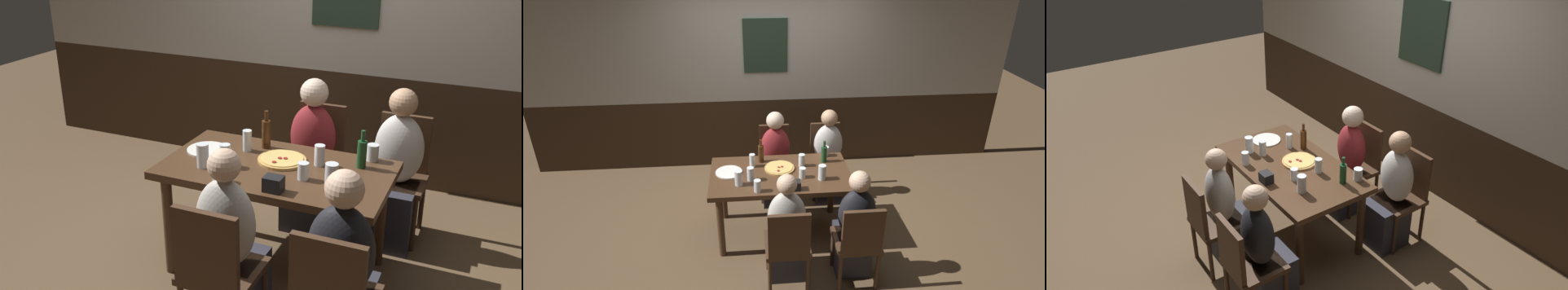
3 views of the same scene
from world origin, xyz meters
The scene contains 23 objects.
ground_plane centered at (0.00, 0.00, 0.00)m, with size 12.00×12.00×0.00m, color brown.
wall_back centered at (0.00, 1.65, 1.30)m, with size 6.40×0.13×2.60m.
dining_table centered at (0.00, 0.00, 0.64)m, with size 1.43×0.80×0.74m.
chair_mid_far centered at (0.00, 0.82, 0.50)m, with size 0.40×0.40×0.88m.
chair_mid_near centered at (0.00, -0.82, 0.50)m, with size 0.40×0.40×0.88m.
chair_right_far centered at (0.63, 0.82, 0.50)m, with size 0.40×0.40×0.88m.
person_mid_far centered at (0.00, 0.66, 0.48)m, with size 0.34×0.37×1.13m.
person_right_near centered at (0.63, -0.65, 0.47)m, with size 0.34×0.37×1.13m.
person_mid_near centered at (0.00, -0.65, 0.47)m, with size 0.34×0.37×1.13m.
person_right_far centered at (0.63, 0.66, 0.48)m, with size 0.34×0.37×1.13m.
pizza centered at (0.00, 0.09, 0.75)m, with size 0.31×0.31×0.03m.
highball_clear centered at (-0.30, -0.11, 0.80)m, with size 0.07×0.07×0.14m.
pint_glass_stout centered at (0.24, 0.13, 0.80)m, with size 0.07×0.07×0.13m.
tumbler_short centered at (0.21, -0.10, 0.79)m, with size 0.07×0.07×0.11m.
tumbler_water centered at (0.53, 0.34, 0.79)m, with size 0.08×0.08×0.11m.
pint_glass_amber centered at (-0.24, -0.32, 0.80)m, with size 0.07×0.07×0.12m.
pint_glass_pale centered at (-0.28, 0.17, 0.81)m, with size 0.06×0.06×0.14m.
beer_glass_tall centered at (0.40, -0.15, 0.81)m, with size 0.08×0.08×0.16m.
beer_glass_half centered at (-0.42, -0.19, 0.81)m, with size 0.08×0.08×0.15m.
beer_bottle_green centered at (0.49, 0.21, 0.84)m, with size 0.06×0.06×0.25m.
beer_bottle_brown centered at (-0.18, 0.26, 0.84)m, with size 0.06×0.06×0.26m.
plate_white_large centered at (-0.52, 0.06, 0.75)m, with size 0.28×0.28×0.01m, color white.
condiment_caddy centered at (0.11, -0.32, 0.79)m, with size 0.11×0.09×0.09m, color black.
Camera 1 is at (1.25, -3.06, 2.23)m, focal length 39.72 mm.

